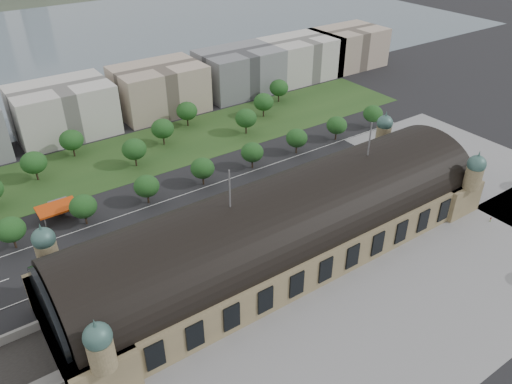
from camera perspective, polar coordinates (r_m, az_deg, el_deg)
ground at (r=166.32m, az=3.15°, el=-6.84°), size 900.00×900.00×0.00m
station at (r=160.10m, az=3.25°, el=-3.97°), size 150.00×48.40×44.30m
plaza_south at (r=149.80m, az=16.97°, el=-13.85°), size 190.00×48.00×0.12m
plaza_east at (r=234.68m, az=23.51°, el=2.77°), size 56.00×100.00×0.12m
road_slab at (r=184.18m, az=-9.10°, el=-2.93°), size 260.00×26.00×0.10m
grass_belt at (r=229.96m, az=-14.25°, el=3.97°), size 300.00×45.00×0.10m
petrol_station at (r=196.53m, az=-21.66°, el=-1.55°), size 14.00×13.00×5.05m
lake at (r=420.34m, az=-23.45°, el=15.07°), size 700.00×320.00×0.08m
office_3 at (r=256.68m, az=-21.18°, el=8.72°), size 45.00×32.00×24.00m
office_4 at (r=271.18m, az=-10.99°, el=11.49°), size 45.00×32.00×24.00m
office_5 at (r=293.60m, az=-1.94°, el=13.62°), size 45.00×32.00×24.00m
office_6 at (r=319.16m, az=5.07°, el=15.03°), size 45.00×32.00×24.00m
office_7 at (r=345.24m, az=10.42°, el=15.95°), size 45.00×32.00×24.00m
tree_row_2 at (r=182.02m, az=-26.25°, el=-3.88°), size 9.60×9.60×11.52m
tree_row_3 at (r=184.84m, az=-19.16°, el=-1.57°), size 9.60×9.60×11.52m
tree_row_4 at (r=190.67m, az=-12.40°, el=0.66°), size 9.60×9.60×11.52m
tree_row_5 at (r=199.23m, az=-6.14°, el=2.72°), size 9.60×9.60×11.52m
tree_row_6 at (r=210.20m, az=-0.44°, el=4.56°), size 9.60×9.60×11.52m
tree_row_7 at (r=223.22m, az=4.67°, el=6.16°), size 9.60×9.60×11.52m
tree_row_8 at (r=237.96m, az=9.21°, el=7.54°), size 9.60×9.60×11.52m
tree_row_9 at (r=254.11m, az=13.22°, el=8.71°), size 9.60×9.60×11.52m
tree_belt_4 at (r=219.96m, az=-24.07°, el=3.09°), size 10.40×10.40×12.48m
tree_belt_5 at (r=233.76m, az=-20.34°, el=5.59°), size 10.40×10.40×12.48m
tree_belt_6 at (r=217.63m, az=-13.75°, el=4.78°), size 10.40×10.40×12.48m
tree_belt_7 at (r=234.04m, az=-10.63°, el=7.14°), size 10.40×10.40×12.48m
tree_belt_8 at (r=251.40m, az=-7.91°, el=9.16°), size 10.40×10.40×12.48m
tree_belt_9 at (r=241.01m, az=-1.16°, el=8.44°), size 10.40×10.40×12.48m
tree_belt_10 at (r=260.13m, az=0.87°, el=10.25°), size 10.40×10.40×12.48m
tree_belt_11 at (r=279.74m, az=2.64°, el=11.81°), size 10.40×10.40×12.48m
traffic_car_2 at (r=170.47m, az=-23.14°, el=-8.44°), size 5.59×2.74×1.53m
traffic_car_3 at (r=186.48m, az=-7.93°, el=-2.03°), size 5.60×2.40×1.61m
traffic_car_4 at (r=191.25m, az=1.18°, el=-0.76°), size 4.73×2.23×1.56m
traffic_car_5 at (r=203.54m, az=2.61°, el=1.39°), size 4.58×1.69×1.50m
traffic_car_6 at (r=218.98m, az=11.59°, el=3.07°), size 5.53×2.93×1.48m
parked_car_0 at (r=160.76m, az=-20.53°, el=-10.54°), size 4.67×4.08×1.53m
parked_car_1 at (r=166.92m, az=-14.85°, el=-7.62°), size 5.17×4.56×1.33m
parked_car_2 at (r=167.35m, az=-13.61°, el=-7.22°), size 6.10×4.14×1.64m
parked_car_3 at (r=164.23m, az=-19.91°, el=-9.40°), size 4.23×3.59×1.37m
parked_car_4 at (r=167.62m, az=-9.79°, el=-6.65°), size 4.89×4.00×1.57m
parked_car_5 at (r=171.27m, az=-8.24°, el=-5.57°), size 5.39×3.87×1.36m
parked_car_6 at (r=173.41m, az=-7.76°, el=-4.97°), size 5.55×4.45×1.51m
bus_west at (r=183.27m, az=-4.93°, el=-2.17°), size 11.92×3.48×3.28m
bus_mid at (r=190.69m, az=0.46°, el=-0.60°), size 10.95×3.46×3.00m
bus_east at (r=200.43m, az=4.73°, el=1.06°), size 11.44×3.55×3.14m
pedestrian_0 at (r=198.23m, az=25.23°, el=-2.86°), size 0.93×0.59×1.81m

